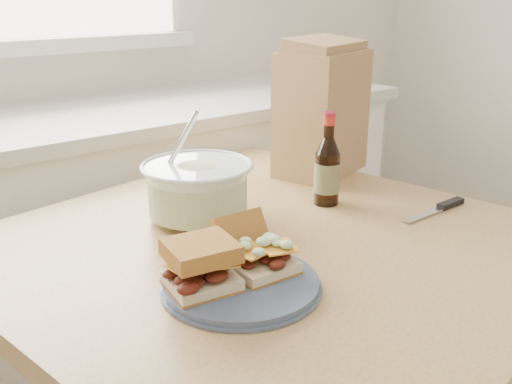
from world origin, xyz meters
TOP-DOWN VIEW (x-y plane):
  - cabinet_run at (-0.00, 1.70)m, footprint 2.50×0.64m
  - dining_table at (0.08, 0.77)m, footprint 1.15×1.15m
  - plate at (-0.08, 0.66)m, footprint 0.26×0.26m
  - sandwich_left at (-0.14, 0.68)m, footprint 0.12×0.11m
  - sandwich_right at (-0.03, 0.68)m, footprint 0.11×0.15m
  - coleslaw_bowl at (0.03, 0.96)m, footprint 0.24×0.24m
  - beer_bottle at (0.31, 0.85)m, footprint 0.06×0.06m
  - knife at (0.49, 0.66)m, footprint 0.20×0.02m
  - paper_bag at (0.47, 1.03)m, footprint 0.28×0.22m

SIDE VIEW (x-z plane):
  - cabinet_run at x=0.00m, z-range 0.00..0.94m
  - dining_table at x=0.08m, z-range 0.30..1.13m
  - knife at x=0.49m, z-range 0.84..0.85m
  - plate at x=-0.08m, z-range 0.84..0.85m
  - sandwich_right at x=-0.03m, z-range 0.84..0.92m
  - sandwich_left at x=-0.14m, z-range 0.85..0.93m
  - coleslaw_bowl at x=0.03m, z-range 0.78..1.01m
  - beer_bottle at x=0.31m, z-range 0.81..1.02m
  - paper_bag at x=0.47m, z-range 0.84..1.16m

